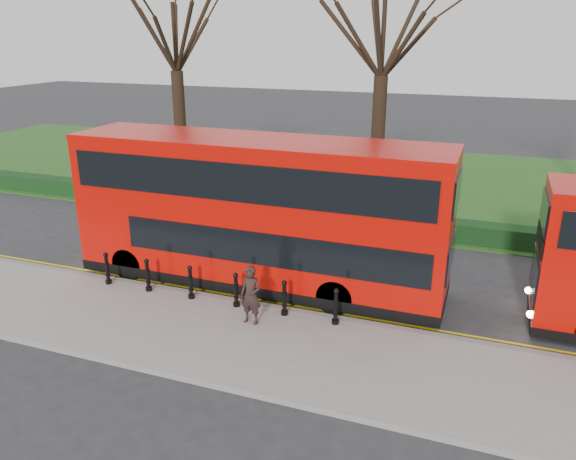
% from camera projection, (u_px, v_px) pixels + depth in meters
% --- Properties ---
extents(ground, '(120.00, 120.00, 0.00)m').
position_uv_depth(ground, '(245.00, 290.00, 17.72)').
color(ground, '#28282B').
rests_on(ground, ground).
extents(pavement, '(60.00, 4.00, 0.15)m').
position_uv_depth(pavement, '(198.00, 333.00, 15.05)').
color(pavement, gray).
rests_on(pavement, ground).
extents(kerb, '(60.00, 0.25, 0.16)m').
position_uv_depth(kerb, '(231.00, 301.00, 16.82)').
color(kerb, slate).
rests_on(kerb, ground).
extents(grass_verge, '(60.00, 18.00, 0.06)m').
position_uv_depth(grass_verge, '(357.00, 178.00, 30.96)').
color(grass_verge, '#234F1A').
rests_on(grass_verge, ground).
extents(hedge, '(60.00, 0.90, 0.80)m').
position_uv_depth(hedge, '(312.00, 215.00, 23.60)').
color(hedge, black).
rests_on(hedge, ground).
extents(yellow_line_outer, '(60.00, 0.10, 0.01)m').
position_uv_depth(yellow_line_outer, '(235.00, 299.00, 17.10)').
color(yellow_line_outer, yellow).
rests_on(yellow_line_outer, ground).
extents(yellow_line_inner, '(60.00, 0.10, 0.01)m').
position_uv_depth(yellow_line_inner, '(238.00, 296.00, 17.28)').
color(yellow_line_inner, yellow).
rests_on(yellow_line_inner, ground).
extents(tree_left, '(6.84, 6.84, 10.69)m').
position_uv_depth(tree_left, '(174.00, 29.00, 26.56)').
color(tree_left, black).
rests_on(tree_left, ground).
extents(tree_mid, '(6.87, 6.87, 10.74)m').
position_uv_depth(tree_mid, '(384.00, 28.00, 23.28)').
color(tree_mid, black).
rests_on(tree_mid, ground).
extents(bollard_row, '(7.61, 0.15, 1.00)m').
position_uv_depth(bollard_row, '(213.00, 287.00, 16.44)').
color(bollard_row, black).
rests_on(bollard_row, pavement).
extents(bus_lead, '(11.76, 2.70, 4.68)m').
position_uv_depth(bus_lead, '(258.00, 214.00, 17.44)').
color(bus_lead, '#C30A04').
rests_on(bus_lead, ground).
extents(pedestrian, '(0.63, 0.43, 1.66)m').
position_uv_depth(pedestrian, '(251.00, 295.00, 15.17)').
color(pedestrian, black).
rests_on(pedestrian, pavement).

